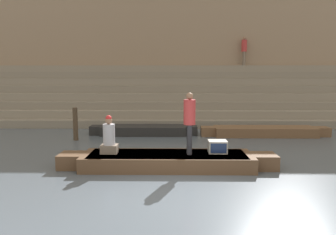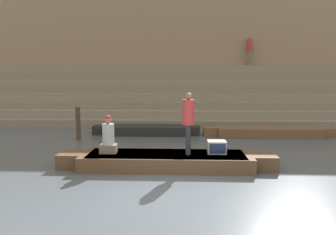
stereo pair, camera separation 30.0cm
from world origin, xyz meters
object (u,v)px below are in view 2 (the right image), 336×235
(person_rowing, at_px, (108,138))
(moored_boat_shore, at_px, (268,132))
(moored_boat_distant, at_px, (146,130))
(tv_set, at_px, (217,147))
(mooring_post, at_px, (78,124))
(rowboat_main, at_px, (166,160))
(person_on_steps, at_px, (249,49))
(person_standing, at_px, (188,119))

(person_rowing, xyz_separation_m, moored_boat_shore, (5.91, 4.95, -0.66))
(moored_boat_shore, distance_m, moored_boat_distant, 5.37)
(tv_set, height_order, mooring_post, mooring_post)
(rowboat_main, distance_m, person_on_steps, 13.06)
(person_standing, xyz_separation_m, mooring_post, (-4.47, 3.91, -0.77))
(tv_set, height_order, moored_boat_shore, tv_set)
(person_standing, distance_m, mooring_post, 5.99)
(moored_boat_shore, xyz_separation_m, person_on_steps, (0.39, 6.53, 4.04))
(moored_boat_shore, distance_m, mooring_post, 8.13)
(rowboat_main, bearing_deg, person_rowing, 179.48)
(person_rowing, distance_m, person_on_steps, 13.53)
(tv_set, distance_m, mooring_post, 6.52)
(tv_set, xyz_separation_m, moored_boat_distant, (-2.62, 5.11, -0.39))
(moored_boat_shore, distance_m, person_on_steps, 7.69)
(person_standing, height_order, moored_boat_shore, person_standing)
(person_rowing, relative_size, tv_set, 2.08)
(tv_set, height_order, moored_boat_distant, tv_set)
(moored_boat_shore, height_order, person_on_steps, person_on_steps)
(rowboat_main, height_order, person_rowing, person_rowing)
(person_rowing, height_order, moored_boat_shore, person_rowing)
(rowboat_main, distance_m, moored_boat_distant, 5.38)
(person_standing, relative_size, person_on_steps, 1.00)
(person_rowing, xyz_separation_m, person_on_steps, (6.30, 11.48, 3.38))
(rowboat_main, bearing_deg, moored_boat_distant, 103.65)
(rowboat_main, relative_size, person_standing, 3.55)
(rowboat_main, relative_size, moored_boat_shore, 1.13)
(person_on_steps, bearing_deg, mooring_post, 156.08)
(rowboat_main, bearing_deg, person_on_steps, 69.54)
(person_rowing, height_order, moored_boat_distant, person_rowing)
(tv_set, xyz_separation_m, moored_boat_shore, (2.74, 4.85, -0.39))
(person_rowing, height_order, person_on_steps, person_on_steps)
(rowboat_main, relative_size, tv_set, 11.72)
(person_rowing, bearing_deg, tv_set, -2.46)
(tv_set, xyz_separation_m, mooring_post, (-5.31, 3.78, 0.07))
(moored_boat_distant, xyz_separation_m, mooring_post, (-2.68, -1.33, 0.46))
(moored_boat_distant, relative_size, person_on_steps, 2.72)
(moored_boat_distant, bearing_deg, mooring_post, -158.71)
(person_standing, distance_m, moored_boat_distant, 5.67)
(rowboat_main, distance_m, person_standing, 1.38)
(rowboat_main, height_order, moored_boat_shore, rowboat_main)
(mooring_post, bearing_deg, tv_set, -35.48)
(moored_boat_shore, relative_size, mooring_post, 4.13)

